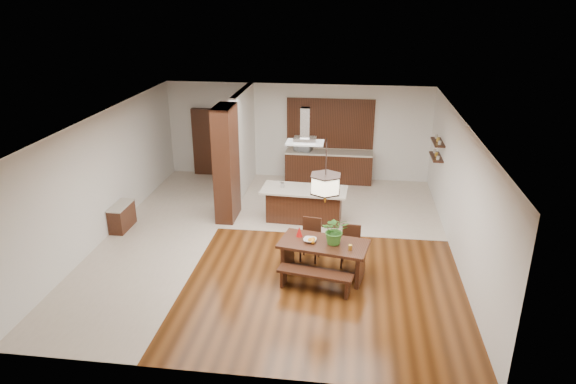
# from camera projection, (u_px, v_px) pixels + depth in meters

# --- Properties ---
(room_shell) EXTENTS (9.00, 9.04, 2.92)m
(room_shell) POSITION_uv_depth(u_px,v_px,m) (274.00, 157.00, 11.21)
(room_shell) COLOR #3E1F0B
(room_shell) RESTS_ON ground
(tile_hallway) EXTENTS (2.50, 9.00, 0.01)m
(tile_hallway) POSITION_uv_depth(u_px,v_px,m) (162.00, 234.00, 12.29)
(tile_hallway) COLOR beige
(tile_hallway) RESTS_ON ground
(tile_kitchen) EXTENTS (5.50, 4.00, 0.01)m
(tile_kitchen) POSITION_uv_depth(u_px,v_px,m) (334.00, 203.00, 14.12)
(tile_kitchen) COLOR beige
(tile_kitchen) RESTS_ON ground
(soffit_band) EXTENTS (8.00, 9.00, 0.02)m
(soffit_band) POSITION_uv_depth(u_px,v_px,m) (274.00, 120.00, 10.91)
(soffit_band) COLOR #3C230F
(soffit_band) RESTS_ON room_shell
(partition_pier) EXTENTS (0.45, 1.00, 2.90)m
(partition_pier) POSITION_uv_depth(u_px,v_px,m) (226.00, 164.00, 12.71)
(partition_pier) COLOR black
(partition_pier) RESTS_ON ground
(partition_stub) EXTENTS (0.18, 2.40, 2.90)m
(partition_stub) POSITION_uv_depth(u_px,v_px,m) (244.00, 141.00, 14.65)
(partition_stub) COLOR silver
(partition_stub) RESTS_ON ground
(hallway_console) EXTENTS (0.37, 0.88, 0.63)m
(hallway_console) POSITION_uv_depth(u_px,v_px,m) (122.00, 217.00, 12.49)
(hallway_console) COLOR black
(hallway_console) RESTS_ON ground
(hallway_doorway) EXTENTS (1.10, 0.20, 2.10)m
(hallway_doorway) POSITION_uv_depth(u_px,v_px,m) (211.00, 142.00, 15.97)
(hallway_doorway) COLOR black
(hallway_doorway) RESTS_ON ground
(rear_counter) EXTENTS (2.60, 0.62, 0.95)m
(rear_counter) POSITION_uv_depth(u_px,v_px,m) (329.00, 167.00, 15.55)
(rear_counter) COLOR black
(rear_counter) RESTS_ON ground
(kitchen_window) EXTENTS (2.60, 0.08, 1.50)m
(kitchen_window) POSITION_uv_depth(u_px,v_px,m) (330.00, 123.00, 15.32)
(kitchen_window) COLOR brown
(kitchen_window) RESTS_ON room_shell
(shelf_lower) EXTENTS (0.26, 0.90, 0.04)m
(shelf_lower) POSITION_uv_depth(u_px,v_px,m) (436.00, 157.00, 13.39)
(shelf_lower) COLOR black
(shelf_lower) RESTS_ON room_shell
(shelf_upper) EXTENTS (0.26, 0.90, 0.04)m
(shelf_upper) POSITION_uv_depth(u_px,v_px,m) (438.00, 142.00, 13.25)
(shelf_upper) COLOR black
(shelf_upper) RESTS_ON room_shell
(dining_table) EXTENTS (1.90, 1.19, 0.73)m
(dining_table) POSITION_uv_depth(u_px,v_px,m) (324.00, 251.00, 10.37)
(dining_table) COLOR black
(dining_table) RESTS_ON ground
(dining_bench) EXTENTS (1.50, 0.58, 0.41)m
(dining_bench) POSITION_uv_depth(u_px,v_px,m) (315.00, 281.00, 9.93)
(dining_bench) COLOR black
(dining_bench) RESTS_ON ground
(dining_chair_left) EXTENTS (0.46, 0.46, 0.92)m
(dining_chair_left) POSITION_uv_depth(u_px,v_px,m) (310.00, 240.00, 11.00)
(dining_chair_left) COLOR black
(dining_chair_left) RESTS_ON ground
(dining_chair_right) EXTENTS (0.42, 0.42, 0.88)m
(dining_chair_right) POSITION_uv_depth(u_px,v_px,m) (350.00, 247.00, 10.75)
(dining_chair_right) COLOR black
(dining_chair_right) RESTS_ON ground
(pendant_lantern) EXTENTS (0.64, 0.64, 1.31)m
(pendant_lantern) POSITION_uv_depth(u_px,v_px,m) (326.00, 172.00, 9.74)
(pendant_lantern) COLOR #F9EBBF
(pendant_lantern) RESTS_ON room_shell
(foliage_plant) EXTENTS (0.58, 0.52, 0.59)m
(foliage_plant) POSITION_uv_depth(u_px,v_px,m) (335.00, 230.00, 10.15)
(foliage_plant) COLOR #387627
(foliage_plant) RESTS_ON dining_table
(fruit_bowl) EXTENTS (0.28, 0.28, 0.06)m
(fruit_bowl) POSITION_uv_depth(u_px,v_px,m) (310.00, 240.00, 10.33)
(fruit_bowl) COLOR beige
(fruit_bowl) RESTS_ON dining_table
(napkin_cone) EXTENTS (0.17, 0.17, 0.21)m
(napkin_cone) POSITION_uv_depth(u_px,v_px,m) (299.00, 232.00, 10.53)
(napkin_cone) COLOR #B9100D
(napkin_cone) RESTS_ON dining_table
(gold_ornament) EXTENTS (0.09, 0.09, 0.10)m
(gold_ornament) POSITION_uv_depth(u_px,v_px,m) (350.00, 247.00, 9.99)
(gold_ornament) COLOR gold
(gold_ornament) RESTS_ON dining_table
(kitchen_island) EXTENTS (2.16, 1.03, 0.87)m
(kitchen_island) POSITION_uv_depth(u_px,v_px,m) (304.00, 204.00, 12.89)
(kitchen_island) COLOR black
(kitchen_island) RESTS_ON ground
(range_hood) EXTENTS (0.90, 0.55, 0.87)m
(range_hood) POSITION_uv_depth(u_px,v_px,m) (305.00, 126.00, 12.15)
(range_hood) COLOR silver
(range_hood) RESTS_ON room_shell
(island_cup) EXTENTS (0.17, 0.17, 0.11)m
(island_cup) POSITION_uv_depth(u_px,v_px,m) (319.00, 189.00, 12.55)
(island_cup) COLOR silver
(island_cup) RESTS_ON kitchen_island
(microwave) EXTENTS (0.57, 0.44, 0.28)m
(microwave) POSITION_uv_depth(u_px,v_px,m) (303.00, 146.00, 15.41)
(microwave) COLOR silver
(microwave) RESTS_ON rear_counter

